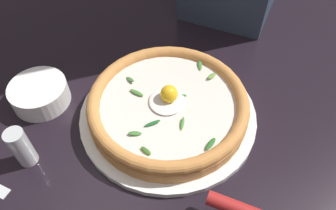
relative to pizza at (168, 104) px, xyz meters
name	(u,v)px	position (x,y,z in m)	size (l,w,h in m)	color
ground_plane	(155,110)	(-0.02, -0.03, -0.05)	(2.40, 2.40, 0.03)	black
pizza_plate	(168,114)	(0.00, 0.00, -0.03)	(0.33, 0.33, 0.01)	white
pizza	(168,104)	(0.00, 0.00, 0.00)	(0.30, 0.30, 0.06)	#CD8544
side_bowl	(40,94)	(0.02, -0.25, -0.01)	(0.11, 0.11, 0.04)	white
pepper_shaker	(21,147)	(0.15, -0.21, 0.01)	(0.03, 0.03, 0.08)	silver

